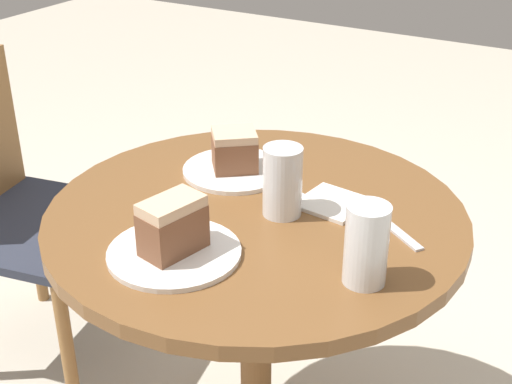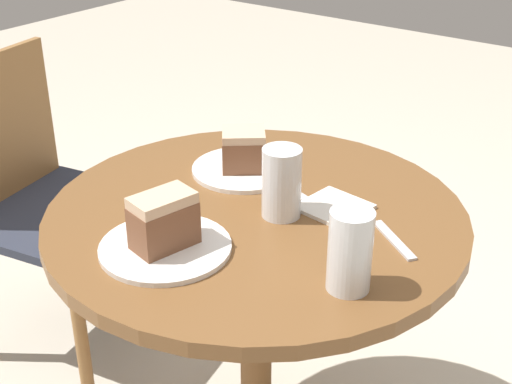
# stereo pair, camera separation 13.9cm
# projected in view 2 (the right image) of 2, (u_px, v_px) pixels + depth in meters

# --- Properties ---
(table) EXTENTS (0.84, 0.84, 0.71)m
(table) POSITION_uv_depth(u_px,v_px,m) (256.00, 273.00, 1.48)
(table) COLOR brown
(table) RESTS_ON ground_plane
(chair) EXTENTS (0.52, 0.50, 0.85)m
(chair) POSITION_uv_depth(u_px,v_px,m) (43.00, 200.00, 2.00)
(chair) COLOR olive
(chair) RESTS_ON ground_plane
(plate_near) EXTENTS (0.23, 0.23, 0.01)m
(plate_near) POSITION_uv_depth(u_px,v_px,m) (244.00, 169.00, 1.56)
(plate_near) COLOR white
(plate_near) RESTS_ON table
(plate_far) EXTENTS (0.24, 0.24, 0.01)m
(plate_far) POSITION_uv_depth(u_px,v_px,m) (165.00, 248.00, 1.28)
(plate_far) COLOR white
(plate_far) RESTS_ON table
(cake_slice_near) EXTENTS (0.13, 0.13, 0.09)m
(cake_slice_near) POSITION_uv_depth(u_px,v_px,m) (244.00, 149.00, 1.54)
(cake_slice_near) COLOR brown
(cake_slice_near) RESTS_ON plate_near
(cake_slice_far) EXTENTS (0.13, 0.09, 0.10)m
(cake_slice_far) POSITION_uv_depth(u_px,v_px,m) (164.00, 221.00, 1.25)
(cake_slice_far) COLOR brown
(cake_slice_far) RESTS_ON plate_far
(glass_lemonade) EXTENTS (0.08, 0.08, 0.14)m
(glass_lemonade) POSITION_uv_depth(u_px,v_px,m) (282.00, 187.00, 1.36)
(glass_lemonade) COLOR beige
(glass_lemonade) RESTS_ON table
(glass_water) EXTENTS (0.07, 0.07, 0.14)m
(glass_water) POSITION_uv_depth(u_px,v_px,m) (350.00, 255.00, 1.14)
(glass_water) COLOR silver
(glass_water) RESTS_ON table
(napkin_stack) EXTENTS (0.14, 0.14, 0.01)m
(napkin_stack) POSITION_uv_depth(u_px,v_px,m) (334.00, 207.00, 1.41)
(napkin_stack) COLOR silver
(napkin_stack) RESTS_ON table
(fork) EXTENTS (0.08, 0.18, 0.00)m
(fork) POSITION_uv_depth(u_px,v_px,m) (292.00, 191.00, 1.48)
(fork) COLOR silver
(fork) RESTS_ON table
(spoon) EXTENTS (0.10, 0.13, 0.00)m
(spoon) POSITION_uv_depth(u_px,v_px,m) (394.00, 240.00, 1.30)
(spoon) COLOR silver
(spoon) RESTS_ON table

